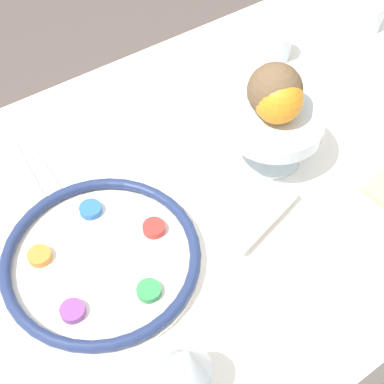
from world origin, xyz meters
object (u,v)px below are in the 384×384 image
(seder_plate, at_px, (102,258))
(fruit_stand, at_px, (273,127))
(orange_fruit, at_px, (278,99))
(coconut, at_px, (275,91))
(cup_near, at_px, (275,45))
(wine_glass, at_px, (188,362))
(cup_mid, at_px, (367,16))
(napkin_roll, at_px, (264,218))

(seder_plate, distance_m, fruit_stand, 0.40)
(orange_fruit, bearing_deg, coconut, 73.11)
(fruit_stand, height_order, cup_near, fruit_stand)
(orange_fruit, xyz_separation_m, coconut, (0.01, 0.02, 0.01))
(wine_glass, height_order, cup_mid, wine_glass)
(orange_fruit, height_order, cup_near, orange_fruit)
(wine_glass, distance_m, coconut, 0.50)
(wine_glass, bearing_deg, seder_plate, 90.18)
(fruit_stand, xyz_separation_m, orange_fruit, (-0.00, -0.00, 0.07))
(fruit_stand, bearing_deg, orange_fruit, -122.33)
(coconut, distance_m, napkin_roll, 0.23)
(fruit_stand, distance_m, cup_near, 0.33)
(wine_glass, distance_m, napkin_roll, 0.33)
(wine_glass, bearing_deg, fruit_stand, 36.21)
(seder_plate, distance_m, wine_glass, 0.27)
(fruit_stand, relative_size, napkin_roll, 1.14)
(seder_plate, relative_size, cup_mid, 4.51)
(seder_plate, xyz_separation_m, fruit_stand, (0.39, 0.03, 0.07))
(orange_fruit, distance_m, cup_near, 0.35)
(seder_plate, bearing_deg, napkin_roll, -18.83)
(coconut, relative_size, cup_near, 1.35)
(cup_near, bearing_deg, coconut, -133.15)
(wine_glass, height_order, cup_near, wine_glass)
(napkin_roll, bearing_deg, wine_glass, -149.21)
(wine_glass, xyz_separation_m, napkin_roll, (0.28, 0.17, -0.08))
(wine_glass, distance_m, orange_fruit, 0.49)
(seder_plate, bearing_deg, fruit_stand, 3.93)
(cup_mid, bearing_deg, coconut, -158.50)
(coconut, height_order, cup_mid, coconut)
(napkin_roll, bearing_deg, fruit_stand, 46.73)
(coconut, bearing_deg, orange_fruit, -106.89)
(wine_glass, relative_size, cup_mid, 1.84)
(wine_glass, height_order, napkin_roll, wine_glass)
(coconut, bearing_deg, seder_plate, -174.02)
(wine_glass, relative_size, coconut, 1.37)
(fruit_stand, height_order, coconut, coconut)
(coconut, bearing_deg, fruit_stand, -104.52)
(seder_plate, xyz_separation_m, cup_near, (0.61, 0.27, 0.02))
(seder_plate, bearing_deg, cup_mid, 14.74)
(coconut, xyz_separation_m, napkin_roll, (-0.12, -0.14, -0.14))
(orange_fruit, relative_size, coconut, 0.89)
(seder_plate, relative_size, orange_fruit, 3.78)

